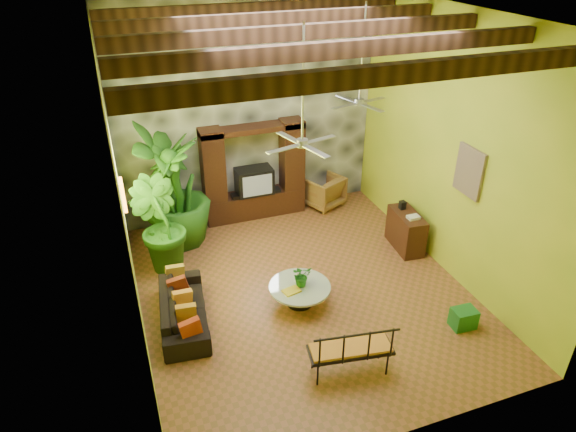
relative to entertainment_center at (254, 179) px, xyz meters
name	(u,v)px	position (x,y,z in m)	size (l,w,h in m)	color
ground	(302,289)	(0.00, -3.14, -0.97)	(7.00, 7.00, 0.00)	brown
ceiling	(307,16)	(0.00, -3.14, 4.03)	(6.00, 7.00, 0.02)	silver
back_wall	(247,111)	(0.00, 0.36, 1.53)	(6.00, 0.02, 5.00)	#97B328
left_wall	(121,200)	(-3.00, -3.14, 1.53)	(0.02, 7.00, 5.00)	#97B328
right_wall	(453,149)	(3.00, -3.14, 1.53)	(0.02, 7.00, 5.00)	#97B328
stone_accent_wall	(248,112)	(0.00, 0.30, 1.53)	(5.98, 0.10, 4.98)	#323539
ceiling_beams	(306,32)	(0.00, -3.14, 3.81)	(5.95, 5.36, 0.22)	#381F12
entertainment_center	(254,179)	(0.00, 0.00, 0.00)	(2.40, 0.55, 2.30)	black
ceiling_fan_front	(302,131)	(-0.20, -3.54, 2.44)	(1.28, 1.28, 1.86)	#A6A6AA
ceiling_fan_back	(360,92)	(1.60, -1.94, 2.44)	(1.28, 1.28, 1.86)	#A6A6AA
wall_art_mask	(123,195)	(-2.96, -2.14, 1.13)	(0.06, 0.32, 0.55)	#C68E17
wall_art_painting	(469,172)	(2.96, -3.74, 1.33)	(0.06, 0.70, 0.90)	navy
sofa	(183,309)	(-2.30, -3.29, -0.68)	(1.98, 0.77, 0.58)	black
wicker_armchair	(323,191)	(1.75, -0.10, -0.57)	(0.84, 0.86, 0.79)	brown
tall_plant_a	(162,185)	(-2.15, -0.44, 0.40)	(1.44, 0.98, 2.74)	#276219
tall_plant_b	(159,226)	(-2.40, -1.47, 0.02)	(1.09, 0.88, 1.98)	#27671B
tall_plant_c	(177,193)	(-1.86, -0.59, 0.24)	(1.35, 1.35, 2.42)	#225917
coffee_table	(300,292)	(-0.20, -3.51, -0.71)	(1.14, 1.14, 0.40)	black
centerpiece_plant	(302,276)	(-0.15, -3.48, -0.37)	(0.36, 0.31, 0.40)	#1D661A
yellow_tray	(292,291)	(-0.40, -3.62, -0.55)	(0.30, 0.22, 0.03)	gold
iron_bench	(353,349)	(-0.07, -5.42, -0.41)	(1.36, 0.68, 0.57)	black
side_console	(406,231)	(2.65, -2.50, -0.55)	(0.47, 1.03, 0.83)	#351D10
green_bin	(463,318)	(2.27, -5.08, -0.78)	(0.42, 0.31, 0.36)	#20782F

